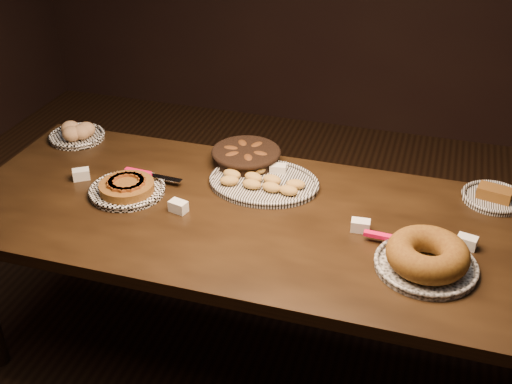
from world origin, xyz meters
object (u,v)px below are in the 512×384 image
(buffet_table, at_px, (257,230))
(apple_tart_plate, at_px, (127,188))
(madeleine_platter, at_px, (262,182))
(bundt_cake_plate, at_px, (427,257))

(buffet_table, relative_size, apple_tart_plate, 6.85)
(buffet_table, bearing_deg, madeleine_platter, 101.73)
(madeleine_platter, relative_size, bundt_cake_plate, 1.13)
(bundt_cake_plate, bearing_deg, buffet_table, 176.91)
(apple_tart_plate, height_order, madeleine_platter, apple_tart_plate)
(buffet_table, height_order, apple_tart_plate, apple_tart_plate)
(buffet_table, relative_size, bundt_cake_plate, 5.84)
(madeleine_platter, distance_m, bundt_cake_plate, 0.79)
(apple_tart_plate, relative_size, madeleine_platter, 0.75)
(buffet_table, relative_size, madeleine_platter, 5.16)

